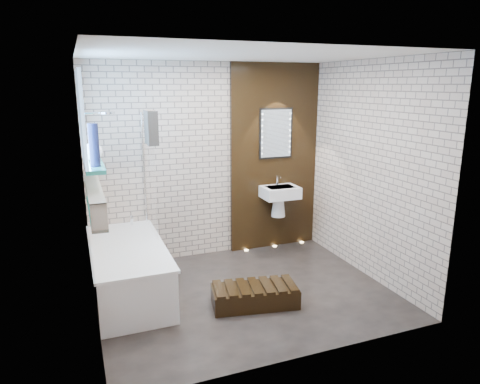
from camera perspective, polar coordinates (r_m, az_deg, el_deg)
name	(u,v)px	position (r m, az deg, el deg)	size (l,w,h in m)	color
ground	(245,293)	(5.10, 0.62, -13.03)	(3.20, 3.20, 0.00)	black
room_shell	(245,182)	(4.66, 0.66, 1.38)	(3.24, 3.20, 2.60)	#B29D8D
walnut_panel	(274,158)	(6.18, 4.51, 4.45)	(1.30, 0.06, 2.60)	black
clerestory_window	(84,127)	(4.59, -19.74, 7.99)	(0.18, 1.00, 0.94)	#7FADE0
display_niche	(95,201)	(4.51, -18.44, -1.06)	(0.14, 1.30, 0.26)	teal
bathtub	(129,270)	(5.11, -14.38, -9.82)	(0.79, 1.74, 0.70)	white
bath_screen	(149,174)	(5.28, -11.79, 2.36)	(0.01, 0.78, 1.40)	white
towel	(151,128)	(4.91, -11.55, 8.25)	(0.11, 0.29, 0.37)	black
shower_head	(107,113)	(5.20, -17.05, 9.89)	(0.18, 0.18, 0.02)	silver
washbasin	(280,196)	(6.11, 5.21, -0.57)	(0.50, 0.36, 0.58)	white
led_mirror	(276,133)	(6.09, 4.72, 7.64)	(0.50, 0.02, 0.70)	black
walnut_step	(255,296)	(4.81, 1.94, -13.47)	(0.91, 0.40, 0.20)	black
niche_bottles	(94,198)	(4.72, -18.55, -0.81)	(0.06, 0.60, 0.16)	maroon
sill_vases	(93,149)	(4.57, -18.63, 5.30)	(0.19, 0.48, 0.41)	white
floor_uplights	(275,246)	(6.46, 4.56, -7.06)	(0.96, 0.06, 0.01)	#FFD899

